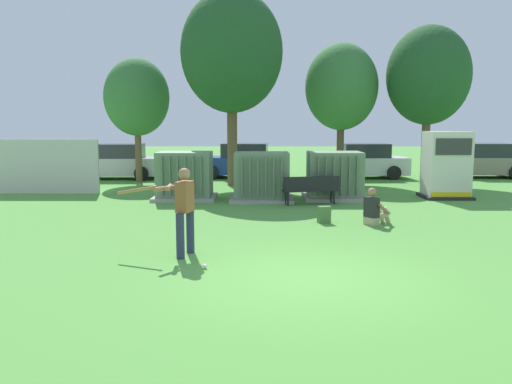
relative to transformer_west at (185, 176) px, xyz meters
name	(u,v)px	position (x,y,z in m)	size (l,w,h in m)	color
ground_plane	(308,278)	(3.39, -9.08, -0.79)	(96.00, 96.00, 0.00)	#51933D
fence_panel	(34,166)	(-5.77, 1.42, 0.21)	(4.80, 0.12, 2.00)	beige
transformer_west	(185,176)	(0.00, 0.00, 0.00)	(2.10, 1.70, 1.62)	#9E9B93
transformer_mid_west	(262,177)	(2.61, -0.29, 0.00)	(2.10, 1.70, 1.62)	#9E9B93
transformer_mid_east	(334,176)	(5.10, 0.05, 0.00)	(2.10, 1.70, 1.62)	#9E9B93
generator_enclosure	(446,165)	(9.01, 0.41, 0.35)	(1.60, 1.40, 2.30)	#262626
park_bench	(311,188)	(4.18, -1.16, -0.25)	(1.84, 0.77, 0.92)	black
batter	(182,207)	(1.04, -7.59, 0.19)	(1.60, 0.77, 1.74)	#282D4C
sports_ball	(205,266)	(1.57, -8.54, -0.74)	(0.09, 0.09, 0.09)	white
seated_spectator	(374,210)	(5.51, -4.39, -0.41)	(0.77, 0.69, 0.96)	tan
backpack	(324,215)	(4.24, -4.19, -0.57)	(0.36, 0.32, 0.44)	#4C723F
tree_left	(137,98)	(-2.76, 5.15, 2.88)	(2.80, 2.80, 5.34)	brown
tree_center_left	(232,52)	(1.41, 3.98, 4.62)	(4.13, 4.13, 7.88)	brown
tree_center_right	(341,87)	(6.08, 5.36, 3.32)	(3.13, 3.13, 5.99)	brown
tree_right	(428,76)	(9.61, 4.72, 3.75)	(3.46, 3.46, 6.61)	brown
parked_car_leftmost	(117,163)	(-4.06, 6.48, -0.04)	(4.25, 2.01, 1.62)	#B2B2B7
parked_car_left_of_center	(243,162)	(1.73, 7.05, -0.04)	(4.32, 2.16, 1.62)	navy
parked_car_right_of_center	(362,162)	(7.37, 6.92, -0.04)	(4.27, 2.06, 1.62)	silver
parked_car_rightmost	(482,162)	(13.10, 7.22, -0.04)	(4.30, 2.13, 1.62)	gray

